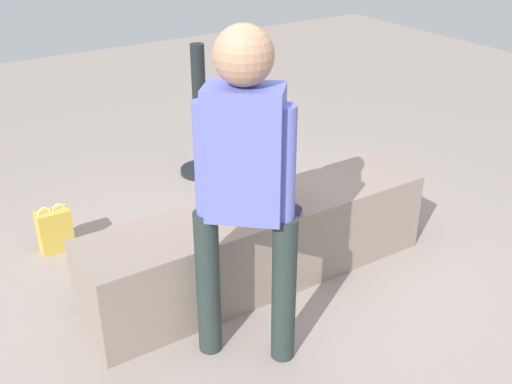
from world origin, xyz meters
name	(u,v)px	position (x,y,z in m)	size (l,w,h in m)	color
ground_plane	(261,278)	(0.00, 0.00, 0.00)	(12.00, 12.00, 0.00)	gray
concrete_ledge	(261,243)	(0.00, 0.00, 0.25)	(2.16, 0.48, 0.50)	gray
child_seated	(267,172)	(0.03, -0.01, 0.72)	(0.28, 0.32, 0.48)	navy
adult_standing	(245,175)	(-0.42, -0.50, 1.01)	(0.40, 0.38, 1.68)	#273331
cake_plate	(230,212)	(-0.21, 0.01, 0.53)	(0.22, 0.22, 0.07)	#E0594C
gift_bag	(55,230)	(-0.95, 1.01, 0.15)	(0.21, 0.12, 0.33)	gold
railing_post	(200,127)	(0.43, 1.55, 0.40)	(0.36, 0.36, 1.07)	black
water_bottle_near_gift	(139,253)	(-0.57, 0.52, 0.10)	(0.08, 0.08, 0.22)	silver
party_cup_red	(217,214)	(0.13, 0.78, 0.05)	(0.07, 0.07, 0.10)	red
handbag_black_leather	(327,194)	(0.88, 0.47, 0.14)	(0.31, 0.11, 0.37)	black
handbag_brown_canvas	(238,175)	(0.52, 1.12, 0.12)	(0.32, 0.11, 0.34)	brown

